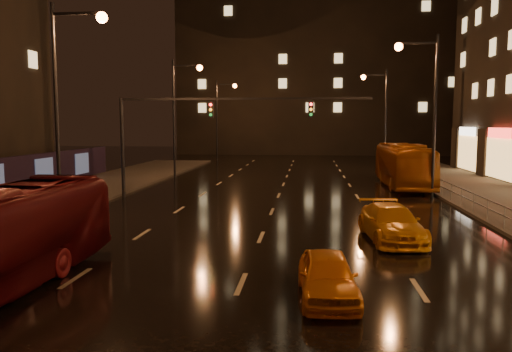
# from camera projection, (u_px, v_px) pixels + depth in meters

# --- Properties ---
(ground) EXTENTS (140.00, 140.00, 0.00)m
(ground) POSITION_uv_depth(u_px,v_px,m) (277.00, 200.00, 30.22)
(ground) COLOR black
(ground) RESTS_ON ground
(sidewalk_left) EXTENTS (7.00, 70.00, 0.15)m
(sidewalk_left) POSITION_uv_depth(u_px,v_px,m) (19.00, 209.00, 26.68)
(sidewalk_left) COLOR #38332D
(sidewalk_left) RESTS_ON ground
(building_distant) EXTENTS (44.00, 16.00, 36.00)m
(building_distant) POSITION_uv_depth(u_px,v_px,m) (323.00, 39.00, 79.36)
(building_distant) COLOR black
(building_distant) RESTS_ON ground
(traffic_signal) EXTENTS (15.31, 0.32, 6.20)m
(traffic_signal) POSITION_uv_depth(u_px,v_px,m) (194.00, 122.00, 30.25)
(traffic_signal) COLOR black
(traffic_signal) RESTS_ON ground
(railing_right) EXTENTS (0.05, 56.00, 1.00)m
(railing_right) POSITION_uv_depth(u_px,v_px,m) (462.00, 192.00, 27.07)
(railing_right) COLOR #99999E
(railing_right) RESTS_ON sidewalk_right
(bus_curb) EXTENTS (2.83, 11.38, 3.16)m
(bus_curb) POSITION_uv_depth(u_px,v_px,m) (403.00, 165.00, 36.62)
(bus_curb) COLOR #9C4D0F
(bus_curb) RESTS_ON ground
(taxi_near) EXTENTS (1.68, 3.72, 1.24)m
(taxi_near) POSITION_uv_depth(u_px,v_px,m) (327.00, 276.00, 13.10)
(taxi_near) COLOR orange
(taxi_near) RESTS_ON ground
(taxi_far) EXTENTS (2.42, 4.97, 1.39)m
(taxi_far) POSITION_uv_depth(u_px,v_px,m) (391.00, 223.00, 19.71)
(taxi_far) COLOR orange
(taxi_far) RESTS_ON ground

